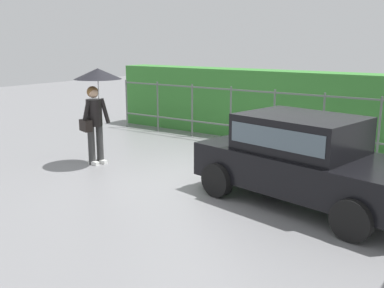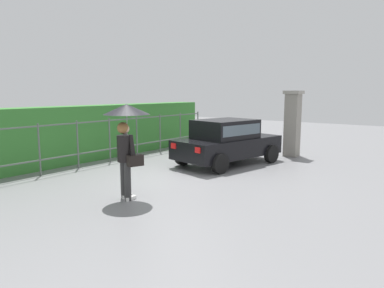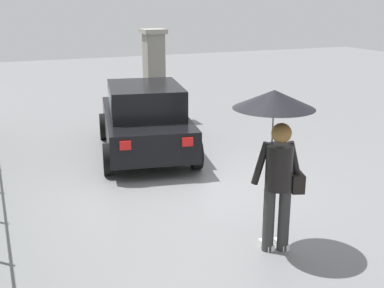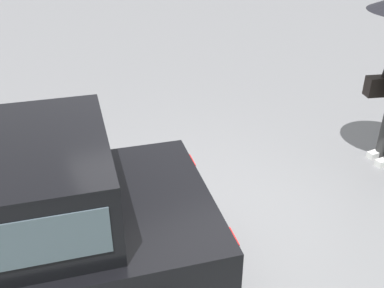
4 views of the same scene
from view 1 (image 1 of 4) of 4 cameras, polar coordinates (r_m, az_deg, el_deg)
ground_plane at (r=8.85m, az=0.41°, el=-4.61°), size 40.00×40.00×0.00m
car at (r=7.68m, az=14.06°, el=-1.50°), size 3.95×2.42×1.48m
pedestrian at (r=9.93m, az=-12.10°, el=6.45°), size 1.02×1.02×2.11m
fence_section at (r=11.51m, az=10.39°, el=3.51°), size 10.15×0.05×1.50m
hedge_row at (r=12.38m, az=12.34°, el=4.65°), size 11.10×0.90×1.90m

